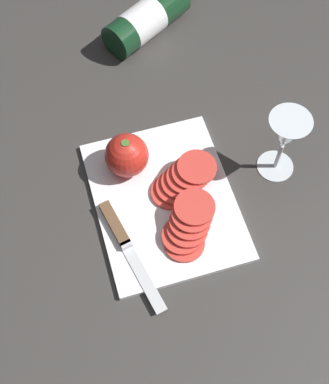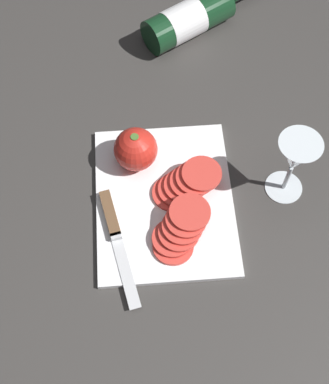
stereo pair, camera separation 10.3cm
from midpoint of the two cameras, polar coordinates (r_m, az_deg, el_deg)
The scene contains 8 objects.
ground_plane at distance 1.03m, azimuth -0.98°, elevation -5.43°, with size 3.00×3.00×0.00m, color #383533.
cutting_board at distance 1.06m, azimuth -2.77°, elevation -1.17°, with size 0.34×0.27×0.01m.
wine_bottle at distance 1.32m, azimuth -4.03°, elevation 17.92°, with size 0.21×0.31×0.09m.
wine_glass at distance 1.03m, azimuth 10.04°, elevation 5.70°, with size 0.08×0.08×0.16m.
whole_tomato at distance 1.06m, azimuth -6.83°, elevation 3.66°, with size 0.09×0.09×0.09m.
knife at distance 1.03m, azimuth -7.62°, elevation -4.76°, with size 0.24×0.07×0.01m.
tomato_slice_stack_near at distance 1.01m, azimuth -0.32°, elevation -3.84°, with size 0.13×0.12×0.04m.
tomato_slice_stack_far at distance 1.05m, azimuth -0.73°, elevation 1.06°, with size 0.10×0.14×0.04m.
Camera 1 is at (-0.38, 0.15, 0.95)m, focal length 50.00 mm.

